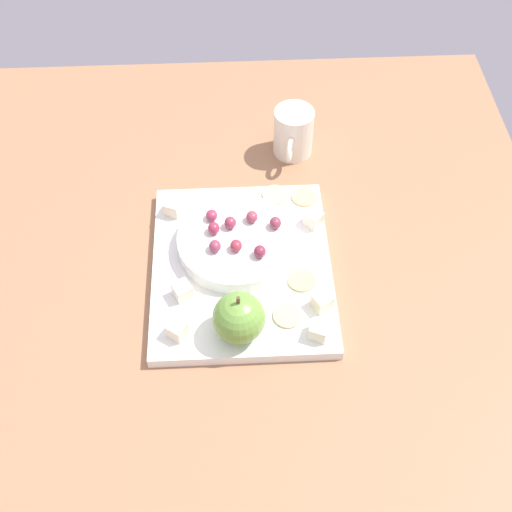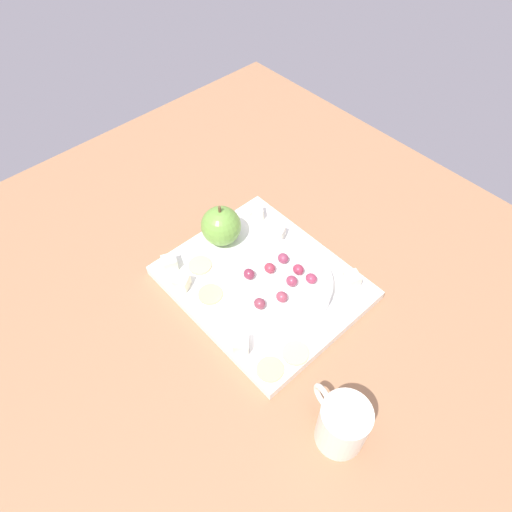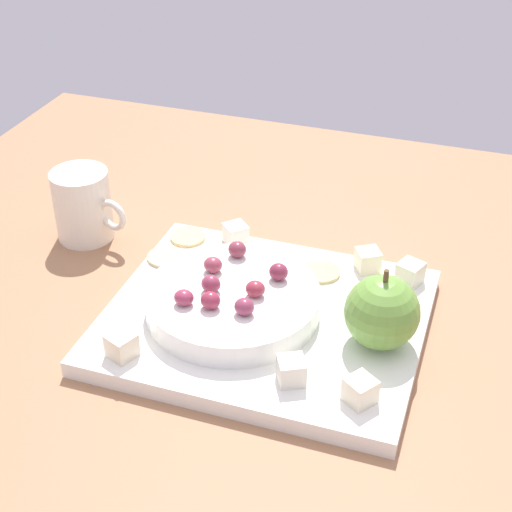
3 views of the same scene
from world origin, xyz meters
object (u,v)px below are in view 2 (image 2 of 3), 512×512
at_px(cheese_cube_3, 170,263).
at_px(grape_6, 249,274).
at_px(cheese_cube_4, 278,232).
at_px(grape_0, 298,269).
at_px(cheese_cube_5, 182,282).
at_px(serving_dish, 279,284).
at_px(cheese_cube_1, 256,212).
at_px(cheese_cube_2, 241,345).
at_px(cracker_1, 210,294).
at_px(cracker_2, 270,369).
at_px(grape_1, 283,258).
at_px(grape_5, 282,297).
at_px(grape_4, 311,278).
at_px(grape_2, 292,281).
at_px(cup, 342,424).
at_px(grape_3, 268,269).
at_px(cracker_3, 200,265).
at_px(grape_7, 260,304).
at_px(platter, 263,283).
at_px(cracker_0, 296,353).
at_px(apple_whole, 219,227).
at_px(cheese_cube_0, 352,279).

xyz_separation_m(cheese_cube_3, grape_6, (0.13, 0.08, 0.02)).
relative_size(cheese_cube_4, grape_0, 1.23).
relative_size(cheese_cube_3, cheese_cube_5, 1.00).
height_order(serving_dish, cheese_cube_1, serving_dish).
xyz_separation_m(cheese_cube_2, cracker_1, (-0.11, 0.03, -0.01)).
relative_size(cheese_cube_1, cracker_2, 0.58).
xyz_separation_m(grape_1, grape_5, (0.06, -0.06, -0.00)).
xyz_separation_m(grape_0, grape_1, (-0.03, -0.00, -0.00)).
bearing_deg(grape_4, grape_2, -121.67).
relative_size(serving_dish, grape_5, 9.02).
relative_size(grape_5, cup, 0.20).
relative_size(cheese_cube_5, cracker_2, 0.58).
height_order(cracker_2, grape_3, grape_3).
relative_size(cracker_1, grape_3, 2.11).
bearing_deg(grape_3, cup, -22.01).
distance_m(cheese_cube_1, grape_5, 0.22).
relative_size(cracker_1, cup, 0.42).
height_order(cracker_3, grape_0, grape_0).
distance_m(serving_dish, cracker_1, 0.12).
distance_m(cheese_cube_4, grape_0, 0.11).
relative_size(cheese_cube_2, cheese_cube_5, 1.00).
relative_size(cracker_1, grape_7, 2.11).
height_order(grape_1, grape_2, grape_2).
xyz_separation_m(grape_2, grape_7, (-0.00, -0.07, -0.00)).
relative_size(cheese_cube_1, grape_7, 1.23).
distance_m(serving_dish, grape_5, 0.05).
distance_m(platter, cracker_2, 0.17).
xyz_separation_m(cheese_cube_1, grape_6, (0.11, -0.12, 0.02)).
xyz_separation_m(platter, grape_6, (-0.01, -0.03, 0.04)).
bearing_deg(grape_2, cup, -28.55).
relative_size(grape_3, grape_5, 1.00).
relative_size(cracker_0, cracker_3, 1.00).
xyz_separation_m(apple_whole, grape_7, (0.17, -0.06, -0.00)).
height_order(serving_dish, cheese_cube_3, serving_dish).
distance_m(platter, cup, 0.28).
xyz_separation_m(cheese_cube_0, grape_3, (-0.10, -0.10, 0.02)).
relative_size(serving_dish, cheese_cube_2, 7.33).
height_order(cheese_cube_4, grape_5, grape_5).
xyz_separation_m(serving_dish, apple_whole, (-0.15, -0.00, 0.02)).
relative_size(cheese_cube_3, grape_6, 1.23).
bearing_deg(cracker_3, grape_7, 3.30).
bearing_deg(grape_2, cracker_3, -152.84).
height_order(cracker_2, cracker_3, same).
bearing_deg(cheese_cube_5, grape_1, 58.90).
distance_m(cracker_1, grape_7, 0.10).
distance_m(cracker_0, cup, 0.13).
bearing_deg(grape_3, grape_2, 14.23).
bearing_deg(grape_6, cracker_1, -117.09).
xyz_separation_m(cheese_cube_3, grape_1, (0.14, 0.14, 0.02)).
distance_m(cheese_cube_1, cheese_cube_5, 0.21).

